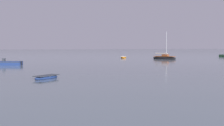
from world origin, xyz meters
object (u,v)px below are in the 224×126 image
(motorboat_moored_0, at_px, (3,64))
(sailboat_moored_1, at_px, (164,58))
(rowboat_moored_2, at_px, (46,77))
(rowboat_moored_3, at_px, (124,57))

(motorboat_moored_0, height_order, sailboat_moored_1, sailboat_moored_1)
(motorboat_moored_0, relative_size, rowboat_moored_2, 1.78)
(sailboat_moored_1, bearing_deg, rowboat_moored_2, -72.88)
(rowboat_moored_2, distance_m, rowboat_moored_3, 58.16)
(motorboat_moored_0, bearing_deg, rowboat_moored_3, -123.87)
(sailboat_moored_1, relative_size, rowboat_moored_2, 2.34)
(rowboat_moored_2, bearing_deg, sailboat_moored_1, 6.23)
(rowboat_moored_2, relative_size, rowboat_moored_3, 0.69)
(sailboat_moored_1, height_order, rowboat_moored_3, sailboat_moored_1)
(rowboat_moored_2, bearing_deg, motorboat_moored_0, 58.36)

